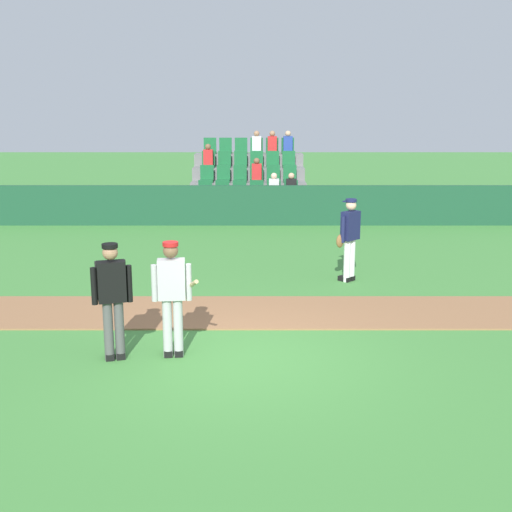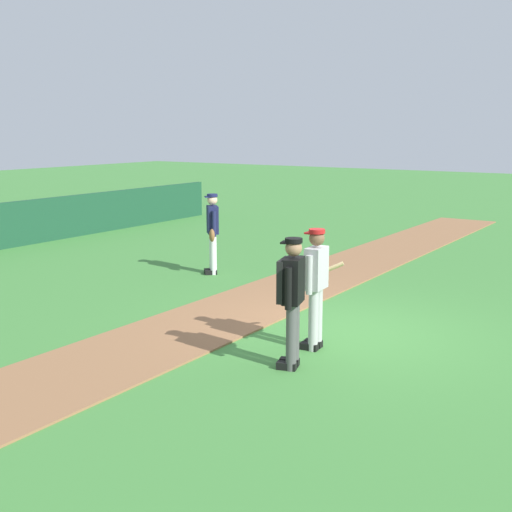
% 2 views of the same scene
% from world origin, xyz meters
% --- Properties ---
extents(ground_plane, '(80.00, 80.00, 0.00)m').
position_xyz_m(ground_plane, '(0.00, 0.00, 0.00)').
color(ground_plane, '#42843A').
extents(infield_dirt_path, '(28.00, 1.90, 0.03)m').
position_xyz_m(infield_dirt_path, '(0.00, 2.16, 0.01)').
color(infield_dirt_path, '#936642').
rests_on(infield_dirt_path, ground).
extents(batter_grey_jersey, '(0.71, 0.76, 1.76)m').
position_xyz_m(batter_grey_jersey, '(-0.98, 0.06, 0.97)').
color(batter_grey_jersey, '#B2B2B2').
rests_on(batter_grey_jersey, ground).
extents(umpire_home_plate, '(0.57, 0.39, 1.76)m').
position_xyz_m(umpire_home_plate, '(-1.84, -0.05, 1.00)').
color(umpire_home_plate, '#4C4C4C').
rests_on(umpire_home_plate, ground).
extents(runner_navy_jersey, '(0.56, 0.50, 1.76)m').
position_xyz_m(runner_navy_jersey, '(2.21, 4.34, 0.96)').
color(runner_navy_jersey, white).
rests_on(runner_navy_jersey, ground).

